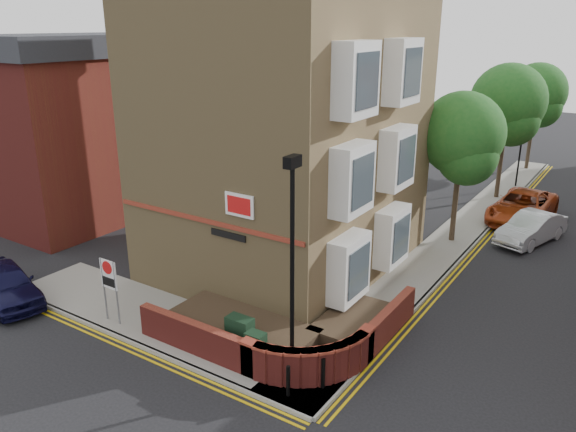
# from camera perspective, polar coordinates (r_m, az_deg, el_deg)

# --- Properties ---
(ground) EXTENTS (120.00, 120.00, 0.00)m
(ground) POSITION_cam_1_polar(r_m,az_deg,el_deg) (16.44, -6.87, -16.38)
(ground) COLOR black
(ground) RESTS_ON ground
(pavement_corner) EXTENTS (13.00, 3.00, 0.12)m
(pavement_corner) POSITION_cam_1_polar(r_m,az_deg,el_deg) (19.39, -12.07, -10.53)
(pavement_corner) COLOR gray
(pavement_corner) RESTS_ON ground
(pavement_main) EXTENTS (2.00, 32.00, 0.12)m
(pavement_main) POSITION_cam_1_polar(r_m,az_deg,el_deg) (28.56, 17.48, -1.18)
(pavement_main) COLOR gray
(pavement_main) RESTS_ON ground
(kerb_side) EXTENTS (13.00, 0.15, 0.12)m
(kerb_side) POSITION_cam_1_polar(r_m,az_deg,el_deg) (18.54, -15.41, -12.31)
(kerb_side) COLOR gray
(kerb_side) RESTS_ON ground
(kerb_main_near) EXTENTS (0.15, 32.00, 0.12)m
(kerb_main_near) POSITION_cam_1_polar(r_m,az_deg,el_deg) (28.34, 19.41, -1.55)
(kerb_main_near) COLOR gray
(kerb_main_near) RESTS_ON ground
(yellow_lines_side) EXTENTS (13.00, 0.28, 0.01)m
(yellow_lines_side) POSITION_cam_1_polar(r_m,az_deg,el_deg) (18.43, -15.98, -12.76)
(yellow_lines_side) COLOR gold
(yellow_lines_side) RESTS_ON ground
(yellow_lines_main) EXTENTS (0.28, 32.00, 0.01)m
(yellow_lines_main) POSITION_cam_1_polar(r_m,az_deg,el_deg) (28.31, 19.88, -1.74)
(yellow_lines_main) COLOR gold
(yellow_lines_main) RESTS_ON ground
(corner_building) EXTENTS (8.95, 10.40, 13.60)m
(corner_building) POSITION_cam_1_polar(r_m,az_deg,el_deg) (21.79, 0.36, 10.41)
(corner_building) COLOR #927A4E
(corner_building) RESTS_ON ground
(garden_wall) EXTENTS (6.80, 6.00, 1.20)m
(garden_wall) POSITION_cam_1_polar(r_m,az_deg,el_deg) (18.08, -1.67, -12.64)
(garden_wall) COLOR maroon
(garden_wall) RESTS_ON ground
(lamppost) EXTENTS (0.25, 0.50, 6.30)m
(lamppost) POSITION_cam_1_polar(r_m,az_deg,el_deg) (14.76, 0.43, -5.57)
(lamppost) COLOR black
(lamppost) RESTS_ON pavement_corner
(utility_cabinet_large) EXTENTS (0.80, 0.45, 1.20)m
(utility_cabinet_large) POSITION_cam_1_polar(r_m,az_deg,el_deg) (17.04, -4.90, -12.01)
(utility_cabinet_large) COLOR black
(utility_cabinet_large) RESTS_ON pavement_corner
(utility_cabinet_small) EXTENTS (0.55, 0.40, 1.10)m
(utility_cabinet_small) POSITION_cam_1_polar(r_m,az_deg,el_deg) (16.45, -3.29, -13.43)
(utility_cabinet_small) COLOR black
(utility_cabinet_small) RESTS_ON pavement_corner
(bollard_near) EXTENTS (0.11, 0.11, 0.90)m
(bollard_near) POSITION_cam_1_polar(r_m,az_deg,el_deg) (15.38, 0.02, -16.41)
(bollard_near) COLOR black
(bollard_near) RESTS_ON pavement_corner
(bollard_far) EXTENTS (0.11, 0.11, 0.90)m
(bollard_far) POSITION_cam_1_polar(r_m,az_deg,el_deg) (15.68, 3.59, -15.67)
(bollard_far) COLOR black
(bollard_far) RESTS_ON pavement_corner
(zone_sign) EXTENTS (0.72, 0.07, 2.20)m
(zone_sign) POSITION_cam_1_polar(r_m,az_deg,el_deg) (19.13, -17.72, -6.16)
(zone_sign) COLOR slate
(zone_sign) RESTS_ON pavement_corner
(side_building) EXTENTS (6.40, 10.40, 9.00)m
(side_building) POSITION_cam_1_polar(r_m,az_deg,el_deg) (30.36, -19.50, 8.57)
(side_building) COLOR maroon
(side_building) RESTS_ON ground
(tree_near) EXTENTS (3.64, 3.65, 6.70)m
(tree_near) POSITION_cam_1_polar(r_m,az_deg,el_deg) (25.53, 17.24, 7.36)
(tree_near) COLOR #382B1E
(tree_near) RESTS_ON pavement_main
(tree_mid) EXTENTS (4.03, 4.03, 7.42)m
(tree_mid) POSITION_cam_1_polar(r_m,az_deg,el_deg) (33.13, 21.41, 10.29)
(tree_mid) COLOR #382B1E
(tree_mid) RESTS_ON pavement_main
(tree_far) EXTENTS (3.81, 3.81, 7.00)m
(tree_far) POSITION_cam_1_polar(r_m,az_deg,el_deg) (40.96, 23.91, 11.01)
(tree_far) COLOR #382B1E
(tree_far) RESTS_ON pavement_main
(traffic_light_assembly) EXTENTS (0.20, 0.16, 4.20)m
(traffic_light_assembly) POSITION_cam_1_polar(r_m,az_deg,el_deg) (36.29, 22.62, 6.91)
(traffic_light_assembly) COLOR black
(traffic_light_assembly) RESTS_ON pavement_main
(navy_hatchback) EXTENTS (4.40, 2.66, 1.40)m
(navy_hatchback) POSITION_cam_1_polar(r_m,az_deg,el_deg) (22.46, -26.74, -6.19)
(navy_hatchback) COLOR black
(navy_hatchback) RESTS_ON ground
(silver_car_near) EXTENTS (2.58, 4.34, 1.35)m
(silver_car_near) POSITION_cam_1_polar(r_m,az_deg,el_deg) (27.75, 23.49, -1.14)
(silver_car_near) COLOR #B2B5BA
(silver_car_near) RESTS_ON ground
(red_car_main) EXTENTS (2.80, 5.55, 1.51)m
(red_car_main) POSITION_cam_1_polar(r_m,az_deg,el_deg) (30.55, 22.71, 0.88)
(red_car_main) COLOR #9D3411
(red_car_main) RESTS_ON ground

